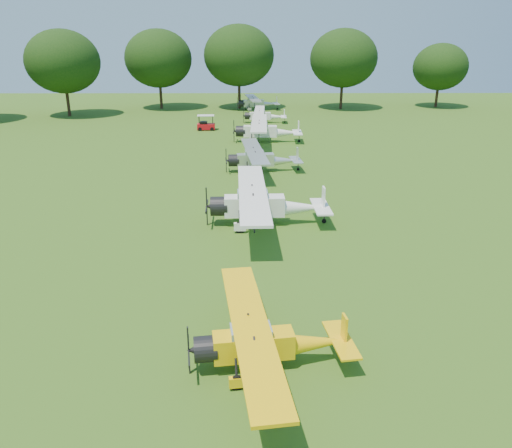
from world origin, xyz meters
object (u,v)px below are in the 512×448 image
(aircraft_2, at_px, (266,340))
(golf_cart, at_px, (206,125))
(aircraft_4, at_px, (261,158))
(aircraft_7, at_px, (257,102))
(aircraft_6, at_px, (263,115))
(aircraft_3, at_px, (264,203))
(aircraft_5, at_px, (265,129))

(aircraft_2, xyz_separation_m, golf_cart, (-6.35, 47.71, -0.46))
(aircraft_4, height_order, aircraft_7, aircraft_7)
(aircraft_7, distance_m, golf_cart, 19.22)
(aircraft_4, bearing_deg, aircraft_2, -96.39)
(aircraft_7, bearing_deg, aircraft_6, -93.47)
(aircraft_2, xyz_separation_m, aircraft_3, (0.21, 14.32, 0.33))
(aircraft_3, bearing_deg, golf_cart, 99.13)
(aircraft_3, bearing_deg, aircraft_7, 88.09)
(aircraft_2, distance_m, aircraft_3, 14.33)
(aircraft_6, bearing_deg, aircraft_2, -89.26)
(aircraft_3, bearing_deg, aircraft_6, 86.92)
(aircraft_4, distance_m, aircraft_7, 38.51)
(aircraft_7, bearing_deg, aircraft_5, -95.47)
(aircraft_4, bearing_deg, aircraft_5, 81.18)
(aircraft_4, bearing_deg, aircraft_7, 84.30)
(aircraft_2, relative_size, aircraft_5, 0.78)
(aircraft_2, relative_size, aircraft_3, 0.77)
(aircraft_2, distance_m, aircraft_6, 53.28)
(aircraft_5, bearing_deg, aircraft_4, -91.73)
(aircraft_3, height_order, aircraft_7, aircraft_3)
(aircraft_7, bearing_deg, aircraft_4, -97.03)
(aircraft_5, relative_size, golf_cart, 5.41)
(aircraft_3, relative_size, aircraft_6, 1.30)
(aircraft_5, xyz_separation_m, aircraft_6, (0.04, 13.15, -0.31))
(aircraft_5, bearing_deg, aircraft_6, 91.06)
(aircraft_6, bearing_deg, aircraft_3, -89.32)
(aircraft_2, height_order, aircraft_4, aircraft_4)
(aircraft_2, height_order, aircraft_3, aircraft_3)
(aircraft_6, bearing_deg, golf_cart, -140.89)
(aircraft_5, bearing_deg, aircraft_3, -90.32)
(aircraft_3, xyz_separation_m, aircraft_6, (0.74, 38.95, -0.33))
(aircraft_2, relative_size, golf_cart, 4.21)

